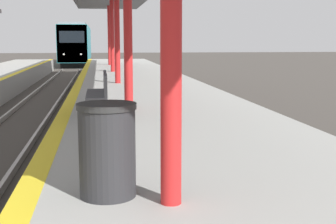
# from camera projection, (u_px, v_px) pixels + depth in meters

# --- Properties ---
(train) EXTENTS (2.82, 17.46, 4.31)m
(train) POSITION_uv_depth(u_px,v_px,m) (76.00, 44.00, 51.14)
(train) COLOR black
(train) RESTS_ON ground
(trash_bin) EXTENTS (0.61, 0.61, 0.98)m
(trash_bin) POSITION_uv_depth(u_px,v_px,m) (107.00, 150.00, 4.82)
(trash_bin) COLOR #262628
(trash_bin) RESTS_ON platform_right
(bench) EXTENTS (0.44, 1.89, 0.92)m
(bench) POSITION_uv_depth(u_px,v_px,m) (100.00, 92.00, 10.15)
(bench) COLOR #4C4C51
(bench) RESTS_ON platform_right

